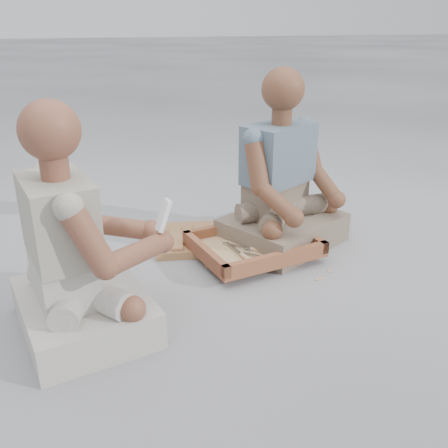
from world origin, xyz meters
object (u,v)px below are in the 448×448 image
object	(u,v)px
companion	(283,189)
carved_panel	(214,238)
craftsman	(77,259)
tool_tray	(254,246)

from	to	relation	value
companion	carved_panel	bearing A→B (deg)	-45.94
carved_panel	companion	xyz separation A→B (m)	(0.33, -0.10, 0.27)
craftsman	tool_tray	bearing A→B (deg)	102.20
carved_panel	tool_tray	distance (m)	0.28
carved_panel	companion	distance (m)	0.44
carved_panel	tool_tray	size ratio (longest dim) A/B	0.94
tool_tray	craftsman	bearing A→B (deg)	-155.03
tool_tray	companion	world-z (taller)	companion
carved_panel	companion	size ratio (longest dim) A/B	0.68
carved_panel	tool_tray	bearing A→B (deg)	-60.01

